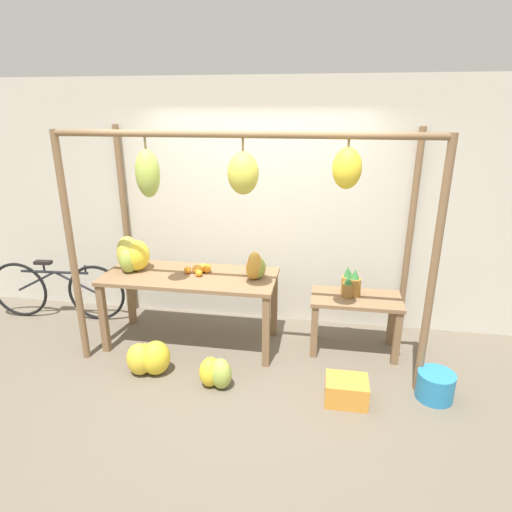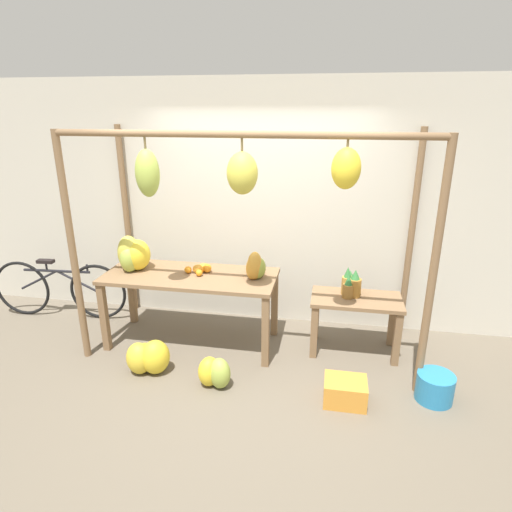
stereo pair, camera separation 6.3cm
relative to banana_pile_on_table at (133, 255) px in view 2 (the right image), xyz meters
name	(u,v)px [view 2 (the right image)]	position (x,y,z in m)	size (l,w,h in m)	color
ground_plane	(237,382)	(1.29, -0.68, -0.97)	(20.00, 20.00, 0.00)	#665B4C
shop_wall_back	(262,206)	(1.29, 0.73, 0.43)	(8.00, 0.08, 2.80)	beige
stall_awning	(246,200)	(1.30, -0.28, 0.70)	(3.38, 1.30, 2.30)	brown
display_table_main	(191,284)	(0.65, -0.04, -0.27)	(1.82, 0.75, 0.80)	brown
display_table_side	(356,310)	(2.39, 0.09, -0.49)	(0.92, 0.50, 0.62)	brown
banana_pile_on_table	(133,255)	(0.00, 0.00, 0.00)	(0.40, 0.46, 0.39)	yellow
orange_pile	(200,269)	(0.74, 0.03, -0.12)	(0.28, 0.23, 0.10)	orange
pineapple_cluster	(350,284)	(2.32, 0.15, -0.23)	(0.20, 0.28, 0.30)	olive
banana_pile_ground_left	(147,357)	(0.39, -0.67, -0.81)	(0.50, 0.39, 0.35)	yellow
banana_pile_ground_right	(214,372)	(1.10, -0.78, -0.82)	(0.39, 0.30, 0.30)	#9EB247
fruit_crate_white	(345,391)	(2.29, -0.79, -0.86)	(0.37, 0.29, 0.22)	orange
blue_bucket	(435,387)	(3.08, -0.62, -0.84)	(0.33, 0.33, 0.25)	teal
parked_bicycle	(60,289)	(-1.15, 0.26, -0.60)	(1.69, 0.16, 0.74)	black
papaya_pile	(255,267)	(1.34, -0.01, -0.04)	(0.26, 0.35, 0.30)	gold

